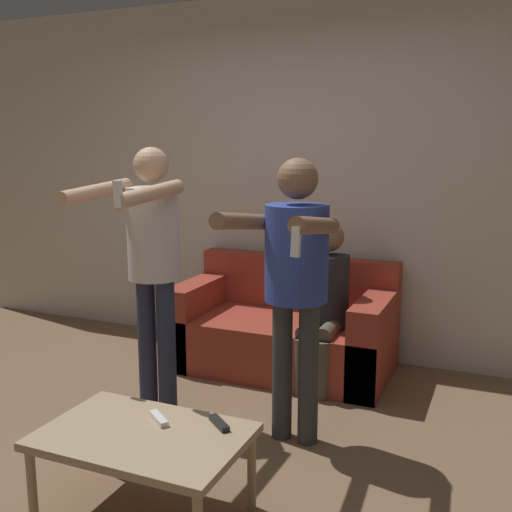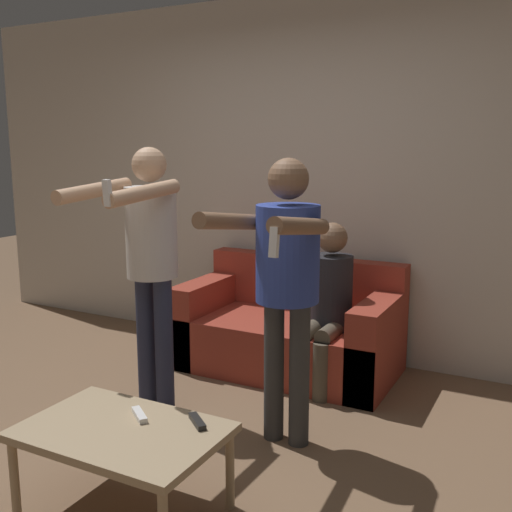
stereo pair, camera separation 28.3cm
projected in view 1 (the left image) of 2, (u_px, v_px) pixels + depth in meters
ground_plane at (166, 471)px, 2.99m from camera, size 14.00×14.00×0.00m
wall_back at (301, 179)px, 4.55m from camera, size 6.40×0.06×2.70m
couch at (284, 331)px, 4.35m from camera, size 1.53×0.81×0.78m
person_standing_left at (152, 252)px, 3.45m from camera, size 0.42×0.72×1.59m
person_standing_right at (295, 269)px, 3.12m from camera, size 0.46×0.74×1.54m
person_seated at (325, 299)px, 4.00m from camera, size 0.29×0.52×1.10m
coffee_table at (143, 441)px, 2.55m from camera, size 0.87×0.57×0.40m
remote_near at (159, 419)px, 2.64m from camera, size 0.14×0.12×0.02m
remote_far at (219, 423)px, 2.60m from camera, size 0.14×0.12×0.02m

